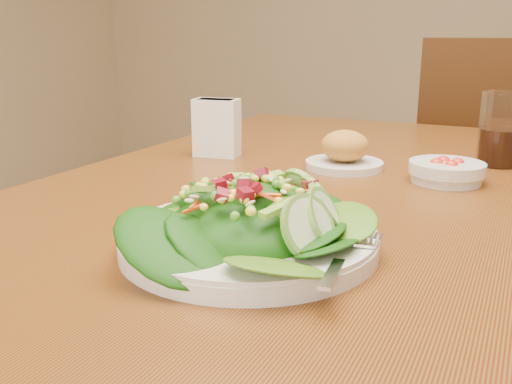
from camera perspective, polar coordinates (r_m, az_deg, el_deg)
dining_table at (r=1.04m, az=6.95°, el=-4.07°), size 0.90×1.40×0.75m
chair_far at (r=2.04m, az=22.07°, el=0.96°), size 0.46×0.46×0.98m
salad_plate at (r=0.66m, az=0.05°, el=-3.24°), size 0.30×0.30×0.09m
bread_plate at (r=1.08m, az=8.85°, el=3.87°), size 0.14×0.14×0.07m
tomato_bowl at (r=1.02m, az=18.52°, el=1.98°), size 0.13×0.13×0.04m
drinking_glass at (r=1.18m, az=23.23°, el=5.32°), size 0.08×0.08×0.14m
napkin_holder at (r=1.17m, az=-3.95°, el=6.58°), size 0.10×0.06×0.12m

